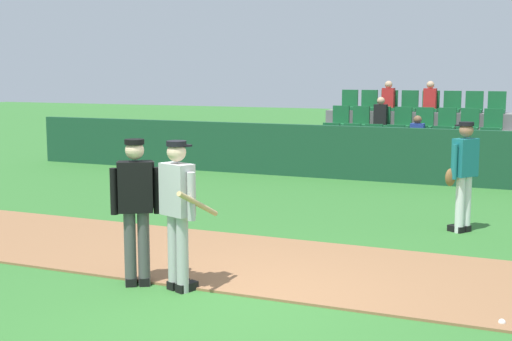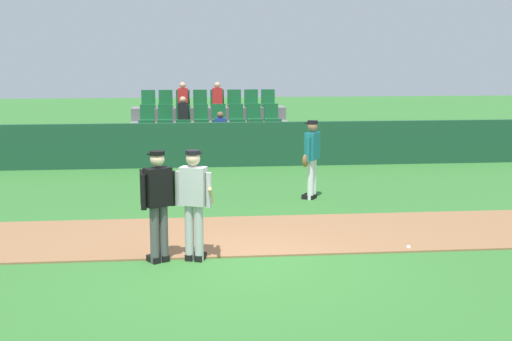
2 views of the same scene
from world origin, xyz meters
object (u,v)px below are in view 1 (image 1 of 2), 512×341
batter_grey_jersey (178,209)px  baseball (502,322)px  runner_teal_jersey (464,172)px  umpire_home_plate (136,203)px

batter_grey_jersey → baseball: batter_grey_jersey is taller
baseball → runner_teal_jersey: bearing=102.2°
batter_grey_jersey → baseball: (3.55, 0.27, -0.93)m
umpire_home_plate → runner_teal_jersey: 5.47m
batter_grey_jersey → baseball: bearing=4.4°
umpire_home_plate → runner_teal_jersey: bearing=53.9°
umpire_home_plate → runner_teal_jersey: same height
batter_grey_jersey → umpire_home_plate: same height
runner_teal_jersey → baseball: size_ratio=23.78×
runner_teal_jersey → batter_grey_jersey: bearing=-121.1°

